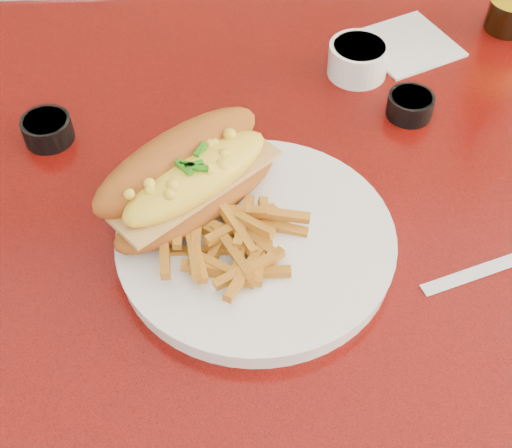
{
  "coord_description": "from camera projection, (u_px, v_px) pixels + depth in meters",
  "views": [
    {
      "loc": [
        -0.14,
        -0.58,
        1.35
      ],
      "look_at": [
        -0.11,
        -0.11,
        0.81
      ],
      "focal_mm": 50.0,
      "sensor_mm": 36.0,
      "label": 1
    }
  ],
  "objects": [
    {
      "name": "gravy_ramekin",
      "position": [
        358.0,
        59.0,
        0.93
      ],
      "size": [
        0.09,
        0.09,
        0.04
      ],
      "rotation": [
        0.0,
        0.0,
        0.16
      ],
      "color": "white",
      "rests_on": "diner_table"
    },
    {
      "name": "sauce_cup_right",
      "position": [
        410.0,
        105.0,
        0.88
      ],
      "size": [
        0.06,
        0.06,
        0.03
      ],
      "rotation": [
        0.0,
        0.0,
        -0.1
      ],
      "color": "black",
      "rests_on": "diner_table"
    },
    {
      "name": "ground",
      "position": [
        306.0,
        448.0,
        1.41
      ],
      "size": [
        8.0,
        8.0,
        0.0
      ],
      "primitive_type": "plane",
      "color": "beige",
      "rests_on": "ground"
    },
    {
      "name": "sauce_cup_left",
      "position": [
        47.0,
        129.0,
        0.85
      ],
      "size": [
        0.06,
        0.06,
        0.03
      ],
      "rotation": [
        0.0,
        0.0,
        -0.02
      ],
      "color": "black",
      "rests_on": "diner_table"
    },
    {
      "name": "paper_napkin",
      "position": [
        407.0,
        44.0,
        0.99
      ],
      "size": [
        0.16,
        0.16,
        0.0
      ],
      "primitive_type": "cube",
      "rotation": [
        0.0,
        0.0,
        0.42
      ],
      "color": "silver",
      "rests_on": "diner_table"
    },
    {
      "name": "fries_pile",
      "position": [
        222.0,
        232.0,
        0.72
      ],
      "size": [
        0.16,
        0.15,
        0.04
      ],
      "primitive_type": null,
      "rotation": [
        0.0,
        0.0,
        -0.41
      ],
      "color": "orange",
      "rests_on": "dinner_plate"
    },
    {
      "name": "diner_table",
      "position": [
        330.0,
        258.0,
        0.95
      ],
      "size": [
        1.23,
        0.83,
        0.77
      ],
      "color": "#B5120B",
      "rests_on": "ground"
    },
    {
      "name": "mac_hoagie",
      "position": [
        190.0,
        178.0,
        0.74
      ],
      "size": [
        0.23,
        0.21,
        0.09
      ],
      "rotation": [
        0.0,
        0.0,
        0.69
      ],
      "color": "#A05319",
      "rests_on": "dinner_plate"
    },
    {
      "name": "dinner_plate",
      "position": [
        256.0,
        242.0,
        0.74
      ],
      "size": [
        0.32,
        0.32,
        0.02
      ],
      "rotation": [
        0.0,
        0.0,
        -0.1
      ],
      "color": "white",
      "rests_on": "diner_table"
    },
    {
      "name": "booth_bench_far",
      "position": [
        275.0,
        77.0,
        1.72
      ],
      "size": [
        1.2,
        0.51,
        0.9
      ],
      "color": "maroon",
      "rests_on": "ground"
    },
    {
      "name": "fork",
      "position": [
        302.0,
        199.0,
        0.77
      ],
      "size": [
        0.09,
        0.14,
        0.0
      ],
      "rotation": [
        0.0,
        0.0,
        2.13
      ],
      "color": "silver",
      "rests_on": "dinner_plate"
    }
  ]
}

